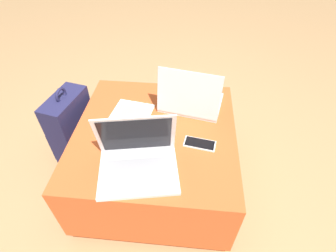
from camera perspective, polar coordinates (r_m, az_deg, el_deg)
name	(u,v)px	position (r m, az deg, el deg)	size (l,w,h in m)	color
ground_plane	(157,179)	(1.66, -2.35, -11.39)	(14.00, 14.00, 0.00)	tan
ottoman	(156,157)	(1.49, -2.58, -6.69)	(0.82, 0.83, 0.42)	maroon
laptop_near	(138,159)	(1.14, -6.63, -7.10)	(0.38, 0.32, 0.27)	silver
laptop_far	(191,100)	(1.44, 4.93, 5.75)	(0.37, 0.31, 0.27)	silver
cell_phone	(200,144)	(1.27, 6.91, -3.84)	(0.16, 0.09, 0.01)	white
backpack	(72,130)	(1.72, -20.20, -0.77)	(0.23, 0.31, 0.54)	#23234C
paper_sheet	(128,119)	(1.41, -8.62, 1.59)	(0.26, 0.33, 0.00)	white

